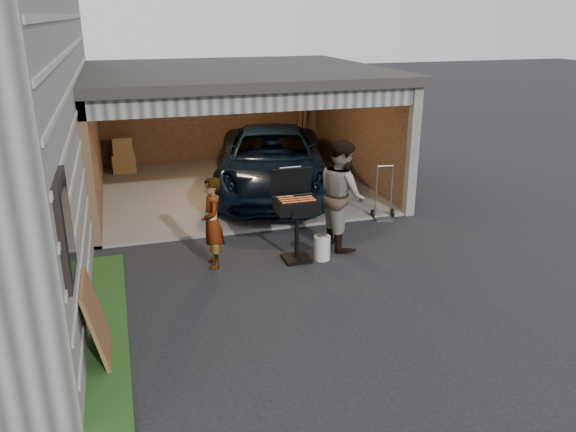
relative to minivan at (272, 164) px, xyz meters
name	(u,v)px	position (x,y,z in m)	size (l,w,h in m)	color
ground	(279,325)	(-1.51, -5.82, -0.74)	(80.00, 80.00, 0.00)	black
groundcover_strip	(109,398)	(-3.76, -6.82, -0.71)	(0.50, 8.00, 0.06)	#193814
garage	(231,111)	(-0.75, 0.98, 1.12)	(6.80, 6.30, 2.90)	#605E59
minivan	(272,164)	(0.00, 0.00, 0.00)	(2.47, 5.35, 1.49)	black
woman	(212,223)	(-2.03, -3.62, 0.03)	(0.57, 0.37, 1.55)	silver
man	(342,194)	(0.36, -3.42, 0.25)	(0.96, 0.75, 1.99)	#4A331D
bbq_grill	(296,208)	(-0.61, -3.78, 0.20)	(0.71, 0.62, 1.58)	black
propane_tank	(322,248)	(-0.18, -3.91, -0.53)	(0.29, 0.29, 0.43)	silver
plywood_panel	(97,320)	(-3.85, -5.91, -0.22)	(0.04, 0.95, 1.06)	brown
hand_truck	(383,209)	(1.77, -2.34, -0.52)	(0.50, 0.41, 1.15)	gray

